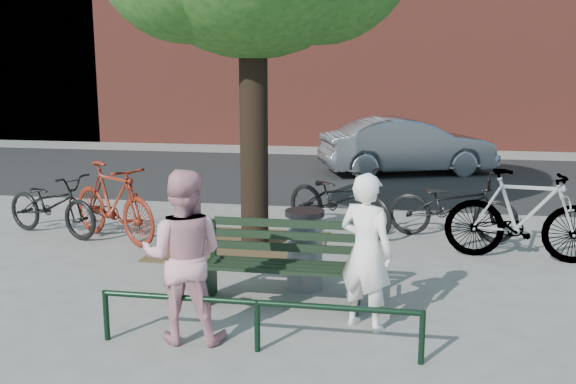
% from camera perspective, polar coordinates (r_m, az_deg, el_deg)
% --- Properties ---
extents(ground, '(90.00, 90.00, 0.00)m').
position_cam_1_polar(ground, '(7.27, -0.62, -9.99)').
color(ground, gray).
rests_on(ground, ground).
extents(dirt_pit, '(2.40, 2.00, 0.02)m').
position_cam_1_polar(dirt_pit, '(9.51, -4.12, -4.79)').
color(dirt_pit, brown).
rests_on(dirt_pit, ground).
extents(road, '(40.00, 7.00, 0.01)m').
position_cam_1_polar(road, '(15.44, 5.18, 1.41)').
color(road, black).
rests_on(road, ground).
extents(park_bench, '(1.74, 0.54, 0.97)m').
position_cam_1_polar(park_bench, '(7.18, -0.51, -6.20)').
color(park_bench, black).
rests_on(park_bench, ground).
extents(guard_railing, '(3.06, 0.06, 0.51)m').
position_cam_1_polar(guard_railing, '(6.03, -2.76, -10.47)').
color(guard_railing, black).
rests_on(guard_railing, ground).
extents(person_left, '(0.69, 0.61, 1.60)m').
position_cam_1_polar(person_left, '(6.48, 6.94, -5.28)').
color(person_left, white).
rests_on(person_left, ground).
extents(person_right, '(0.88, 0.72, 1.68)m').
position_cam_1_polar(person_right, '(6.22, -9.28, -5.66)').
color(person_right, pink).
rests_on(person_right, ground).
extents(litter_bin, '(0.47, 0.47, 0.95)m').
position_cam_1_polar(litter_bin, '(7.65, 1.49, -5.08)').
color(litter_bin, gray).
rests_on(litter_bin, ground).
extents(bicycle_a, '(1.98, 1.23, 0.98)m').
position_cam_1_polar(bicycle_a, '(10.67, -20.26, -1.04)').
color(bicycle_a, black).
rests_on(bicycle_a, ground).
extents(bicycle_b, '(1.99, 1.50, 1.19)m').
position_cam_1_polar(bicycle_b, '(10.03, -15.27, -0.87)').
color(bicycle_b, '#631A0E').
rests_on(bicycle_b, ground).
extents(bicycle_c, '(2.10, 1.73, 1.08)m').
position_cam_1_polar(bicycle_c, '(10.19, 4.53, -0.65)').
color(bicycle_c, black).
rests_on(bicycle_c, ground).
extents(bicycle_d, '(2.14, 0.80, 1.25)m').
position_cam_1_polar(bicycle_d, '(9.27, 20.23, -1.95)').
color(bicycle_d, gray).
rests_on(bicycle_d, ground).
extents(bicycle_e, '(2.05, 1.05, 1.03)m').
position_cam_1_polar(bicycle_e, '(10.13, 14.40, -1.19)').
color(bicycle_e, black).
rests_on(bicycle_e, ground).
extents(parked_car, '(4.42, 2.80, 1.37)m').
position_cam_1_polar(parked_car, '(15.90, 10.56, 4.03)').
color(parked_car, gray).
rests_on(parked_car, ground).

